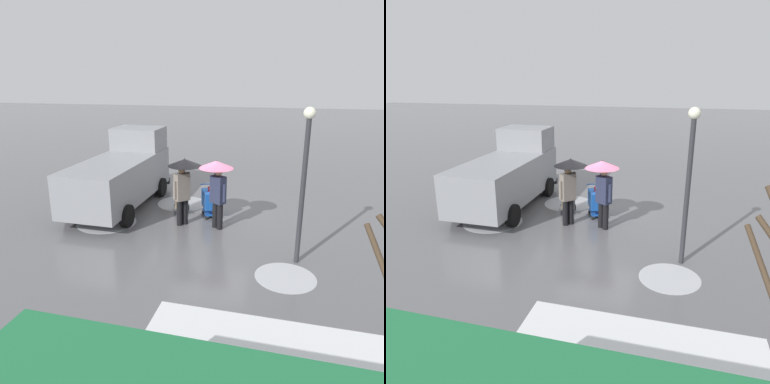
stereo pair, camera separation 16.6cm
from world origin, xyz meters
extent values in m
plane|color=#5B5B5E|center=(0.00, 0.00, 0.00)|extent=(90.00, 90.00, 0.00)
cylinder|color=#ADAFB5|center=(3.24, 1.18, 0.00)|extent=(1.89, 1.89, 0.01)
cylinder|color=#999BA0|center=(1.33, -1.17, 0.00)|extent=(1.80, 1.80, 0.01)
cylinder|color=#ADAFB5|center=(-2.35, 3.40, 0.00)|extent=(1.43, 1.43, 0.01)
cube|color=gray|center=(3.39, -0.29, 1.06)|extent=(2.12, 5.26, 1.40)
cube|color=gray|center=(3.33, -2.19, 2.18)|extent=(1.88, 1.46, 0.84)
cube|color=black|center=(3.31, -2.91, 1.38)|extent=(1.66, 0.11, 0.63)
cube|color=#232326|center=(3.31, -2.95, 0.32)|extent=(1.96, 0.22, 0.24)
cylinder|color=black|center=(4.32, -1.93, 0.36)|extent=(0.26, 0.73, 0.72)
cylinder|color=black|center=(2.36, -1.87, 0.36)|extent=(0.26, 0.73, 0.72)
cylinder|color=black|center=(4.42, 1.29, 0.36)|extent=(0.26, 0.73, 0.72)
cylinder|color=black|center=(2.46, 1.35, 0.36)|extent=(0.26, 0.73, 0.72)
cube|color=black|center=(-2.00, 8.24, 1.69)|extent=(1.98, 0.12, 0.81)
cube|color=#1951B2|center=(0.08, -0.16, 0.60)|extent=(0.76, 0.90, 0.56)
cube|color=#1951B2|center=(0.08, -0.16, 0.14)|extent=(0.69, 0.81, 0.04)
cylinder|color=#1951B2|center=(0.24, -0.55, 1.00)|extent=(0.55, 0.25, 0.04)
sphere|color=black|center=(-0.22, 0.05, 0.05)|extent=(0.10, 0.10, 0.10)
sphere|color=black|center=(0.16, 0.20, 0.05)|extent=(0.10, 0.10, 0.10)
sphere|color=black|center=(0.00, -0.52, 0.05)|extent=(0.10, 0.10, 0.10)
sphere|color=black|center=(0.39, -0.37, 0.05)|extent=(0.10, 0.10, 0.10)
cylinder|color=red|center=(0.12, -0.04, 0.70)|extent=(0.17, 0.29, 0.69)
cube|color=#515156|center=(1.12, -0.21, 0.22)|extent=(0.60, 0.69, 0.03)
cylinder|color=#515156|center=(0.97, -0.55, 0.77)|extent=(0.04, 0.04, 1.10)
cylinder|color=#515156|center=(1.40, -0.46, 0.77)|extent=(0.04, 0.04, 1.10)
cylinder|color=black|center=(0.95, -0.56, 0.10)|extent=(0.09, 0.21, 0.20)
cylinder|color=black|center=(1.42, -0.45, 0.10)|extent=(0.09, 0.21, 0.20)
cube|color=tan|center=(1.12, -0.21, 0.39)|extent=(0.47, 0.53, 0.31)
cube|color=tan|center=(1.12, -0.21, 0.74)|extent=(0.47, 0.61, 0.38)
cylinder|color=black|center=(-0.38, 0.87, 0.41)|extent=(0.18, 0.18, 0.82)
cylinder|color=black|center=(-0.22, 0.75, 0.41)|extent=(0.18, 0.18, 0.82)
cube|color=#282D47|center=(-0.30, 0.81, 1.24)|extent=(0.52, 0.48, 0.84)
sphere|color=tan|center=(-0.30, 0.81, 1.78)|extent=(0.22, 0.22, 0.22)
cylinder|color=#282D47|center=(-0.51, 0.96, 1.19)|extent=(0.10, 0.10, 0.55)
cylinder|color=#282D47|center=(-0.14, 0.72, 1.46)|extent=(0.26, 0.30, 0.50)
cylinder|color=#333338|center=(-0.22, 0.75, 1.62)|extent=(0.02, 0.02, 0.86)
cone|color=#E0668E|center=(-0.22, 0.75, 2.00)|extent=(1.04, 1.04, 0.22)
sphere|color=#333338|center=(-0.22, 0.75, 2.13)|extent=(0.04, 0.04, 0.04)
cylinder|color=black|center=(0.90, 0.85, 0.41)|extent=(0.18, 0.18, 0.82)
cylinder|color=black|center=(0.76, 0.71, 0.41)|extent=(0.18, 0.18, 0.82)
cube|color=slate|center=(0.83, 0.78, 1.24)|extent=(0.51, 0.51, 0.84)
sphere|color=#8C6647|center=(0.83, 0.78, 1.78)|extent=(0.22, 0.22, 0.22)
cylinder|color=slate|center=(1.01, 0.96, 1.19)|extent=(0.10, 0.10, 0.55)
cylinder|color=slate|center=(0.71, 0.64, 1.46)|extent=(0.28, 0.29, 0.50)
cylinder|color=#333338|center=(0.76, 0.71, 1.62)|extent=(0.02, 0.02, 0.86)
cone|color=black|center=(0.76, 0.71, 2.00)|extent=(1.04, 1.04, 0.22)
sphere|color=#333338|center=(0.76, 0.71, 2.13)|extent=(0.04, 0.04, 0.04)
cylinder|color=#423323|center=(-3.40, 6.73, 2.17)|extent=(0.37, 1.17, 0.81)
cylinder|color=#2D2D33|center=(-2.62, 2.54, 1.80)|extent=(0.12, 0.12, 3.60)
sphere|color=#EAEACC|center=(-2.62, 2.54, 3.72)|extent=(0.28, 0.28, 0.28)
camera|label=1|loc=(-1.98, 11.46, 4.54)|focal=35.01mm
camera|label=2|loc=(-2.14, 11.42, 4.54)|focal=35.01mm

